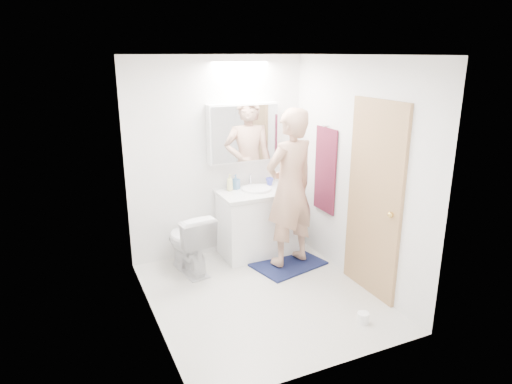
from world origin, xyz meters
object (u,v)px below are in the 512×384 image
medicine_cabinet (243,133)px  person (290,188)px  soap_bottle_b (236,182)px  soap_bottle_a (230,183)px  toilet (189,242)px  vanity_cabinet (258,224)px  toothbrush_cup (270,182)px  toilet_paper_roll (363,318)px

medicine_cabinet → person: size_ratio=0.49×
medicine_cabinet → person: (0.29, -0.67, -0.55)m
soap_bottle_b → medicine_cabinet: bearing=14.5°
medicine_cabinet → soap_bottle_a: (-0.20, -0.06, -0.58)m
person → soap_bottle_b: person is taller
toilet → soap_bottle_a: soap_bottle_a is taller
vanity_cabinet → toothbrush_cup: size_ratio=9.01×
vanity_cabinet → soap_bottle_a: 0.63m
toilet → person: size_ratio=0.40×
vanity_cabinet → toothbrush_cup: (0.24, 0.16, 0.48)m
soap_bottle_a → toilet_paper_roll: bearing=-74.2°
soap_bottle_a → toilet_paper_roll: size_ratio=1.83×
toilet → toothbrush_cup: toothbrush_cup is taller
medicine_cabinet → soap_bottle_a: size_ratio=4.36×
toilet → soap_bottle_b: soap_bottle_b is taller
vanity_cabinet → soap_bottle_b: soap_bottle_b is taller
vanity_cabinet → soap_bottle_b: (-0.21, 0.18, 0.52)m
vanity_cabinet → soap_bottle_b: bearing=139.8°
toilet_paper_roll → person: bearing=92.7°
soap_bottle_a → soap_bottle_b: (0.09, 0.03, -0.01)m
soap_bottle_b → toilet_paper_roll: (0.47, -1.99, -0.86)m
toilet → soap_bottle_b: 0.94m
medicine_cabinet → toilet: bearing=-158.3°
person → soap_bottle_b: bearing=-70.7°
medicine_cabinet → person: 0.91m
toothbrush_cup → toilet_paper_roll: 2.13m
soap_bottle_a → soap_bottle_b: size_ratio=1.11×
soap_bottle_b → soap_bottle_a: bearing=-161.1°
vanity_cabinet → person: size_ratio=0.50×
vanity_cabinet → toilet: (-0.92, -0.11, -0.03)m
soap_bottle_a → vanity_cabinet: bearing=-26.5°
person → toilet_paper_roll: bearing=79.7°
toilet → toilet_paper_roll: bearing=116.2°
soap_bottle_b → toothbrush_cup: bearing=-2.5°
soap_bottle_b → toothbrush_cup: (0.45, -0.02, -0.04)m
vanity_cabinet → toothbrush_cup: 0.56m
medicine_cabinet → toilet_paper_roll: (0.35, -2.02, -1.45)m
soap_bottle_a → toilet_paper_roll: (0.56, -1.96, -0.87)m
person → toothbrush_cup: bearing=-107.6°
toilet_paper_roll → soap_bottle_b: bearing=103.2°
medicine_cabinet → toilet: 1.44m
medicine_cabinet → toothbrush_cup: bearing=-8.4°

